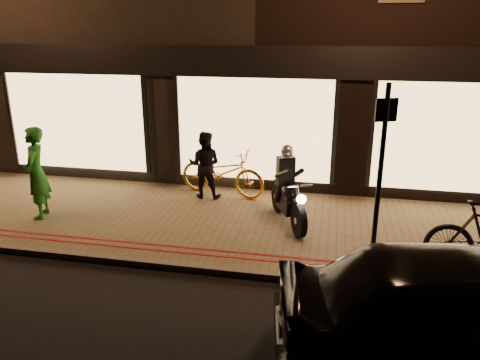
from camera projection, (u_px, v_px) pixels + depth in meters
name	position (u px, v px, depth m)	size (l,w,h in m)	color
ground	(211.00, 275.00, 7.70)	(90.00, 90.00, 0.00)	black
sidewalk	(237.00, 224.00, 9.54)	(50.00, 4.00, 0.12)	brown
kerb_stone	(212.00, 270.00, 7.73)	(50.00, 0.14, 0.12)	#59544C
red_kerb_lines	(219.00, 253.00, 8.18)	(50.00, 0.26, 0.01)	maroon
building_row	(282.00, 15.00, 14.74)	(48.00, 10.11, 8.50)	black
motorcycle	(288.00, 194.00, 9.30)	(0.94, 1.82, 1.59)	black
sign_post	(381.00, 169.00, 7.21)	(0.34, 0.16, 3.00)	black
bicycle_gold	(222.00, 172.00, 10.87)	(0.74, 2.12, 1.11)	gold
person_green	(36.00, 173.00, 9.47)	(0.69, 0.45, 1.90)	#207B21
person_dark	(205.00, 165.00, 10.66)	(0.75, 0.59, 1.55)	black
parked_car	(468.00, 311.00, 5.42)	(1.80, 4.48, 1.53)	black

